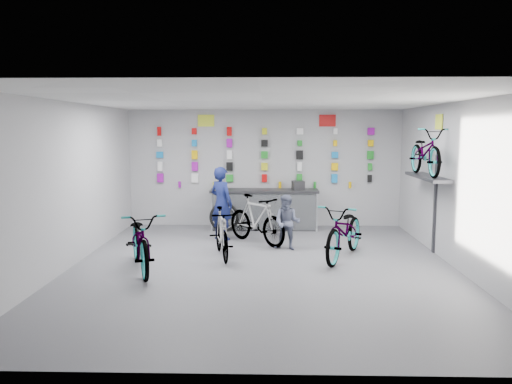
{
  "coord_description": "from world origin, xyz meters",
  "views": [
    {
      "loc": [
        0.11,
        -8.86,
        2.51
      ],
      "look_at": [
        -0.15,
        1.4,
        1.21
      ],
      "focal_mm": 35.0,
      "sensor_mm": 36.0,
      "label": 1
    }
  ],
  "objects_px": {
    "clerk": "(221,203)",
    "customer": "(287,222)",
    "bike_service": "(257,219)",
    "bike_left": "(141,240)",
    "bike_center": "(222,233)",
    "bike_right": "(345,231)",
    "counter": "(264,210)"
  },
  "relations": [
    {
      "from": "bike_left",
      "to": "bike_right",
      "type": "relative_size",
      "value": 1.0
    },
    {
      "from": "bike_service",
      "to": "customer",
      "type": "xyz_separation_m",
      "value": [
        0.65,
        -0.54,
        0.04
      ]
    },
    {
      "from": "clerk",
      "to": "bike_left",
      "type": "bearing_deg",
      "value": 102.89
    },
    {
      "from": "bike_right",
      "to": "clerk",
      "type": "xyz_separation_m",
      "value": [
        -2.56,
        1.65,
        0.28
      ]
    },
    {
      "from": "bike_right",
      "to": "bike_service",
      "type": "relative_size",
      "value": 1.17
    },
    {
      "from": "counter",
      "to": "bike_right",
      "type": "bearing_deg",
      "value": -61.0
    },
    {
      "from": "bike_center",
      "to": "customer",
      "type": "height_order",
      "value": "customer"
    },
    {
      "from": "bike_right",
      "to": "bike_service",
      "type": "height_order",
      "value": "bike_right"
    },
    {
      "from": "bike_left",
      "to": "customer",
      "type": "bearing_deg",
      "value": 10.47
    },
    {
      "from": "clerk",
      "to": "customer",
      "type": "distance_m",
      "value": 1.77
    },
    {
      "from": "counter",
      "to": "bike_right",
      "type": "height_order",
      "value": "bike_right"
    },
    {
      "from": "bike_service",
      "to": "bike_right",
      "type": "bearing_deg",
      "value": -78.1
    },
    {
      "from": "bike_left",
      "to": "bike_center",
      "type": "height_order",
      "value": "bike_left"
    },
    {
      "from": "bike_left",
      "to": "bike_service",
      "type": "distance_m",
      "value": 2.94
    },
    {
      "from": "bike_center",
      "to": "bike_service",
      "type": "bearing_deg",
      "value": 49.13
    },
    {
      "from": "bike_left",
      "to": "bike_right",
      "type": "height_order",
      "value": "bike_right"
    },
    {
      "from": "bike_center",
      "to": "clerk",
      "type": "relative_size",
      "value": 0.98
    },
    {
      "from": "bike_right",
      "to": "customer",
      "type": "distance_m",
      "value": 1.29
    },
    {
      "from": "clerk",
      "to": "customer",
      "type": "xyz_separation_m",
      "value": [
        1.46,
        -0.96,
        -0.26
      ]
    },
    {
      "from": "bike_left",
      "to": "bike_center",
      "type": "distance_m",
      "value": 1.64
    },
    {
      "from": "bike_left",
      "to": "customer",
      "type": "distance_m",
      "value": 3.11
    },
    {
      "from": "bike_service",
      "to": "clerk",
      "type": "xyz_separation_m",
      "value": [
        -0.81,
        0.42,
        0.29
      ]
    },
    {
      "from": "bike_right",
      "to": "clerk",
      "type": "bearing_deg",
      "value": 172.08
    },
    {
      "from": "bike_center",
      "to": "bike_service",
      "type": "distance_m",
      "value": 1.39
    },
    {
      "from": "bike_service",
      "to": "customer",
      "type": "relative_size",
      "value": 1.55
    },
    {
      "from": "bike_left",
      "to": "clerk",
      "type": "bearing_deg",
      "value": 44.37
    },
    {
      "from": "bike_right",
      "to": "clerk",
      "type": "relative_size",
      "value": 1.25
    },
    {
      "from": "counter",
      "to": "bike_center",
      "type": "distance_m",
      "value": 2.97
    },
    {
      "from": "bike_left",
      "to": "bike_center",
      "type": "relative_size",
      "value": 1.28
    },
    {
      "from": "counter",
      "to": "bike_service",
      "type": "relative_size",
      "value": 1.51
    },
    {
      "from": "bike_left",
      "to": "bike_center",
      "type": "bearing_deg",
      "value": 13.71
    },
    {
      "from": "bike_right",
      "to": "bike_service",
      "type": "xyz_separation_m",
      "value": [
        -1.75,
        1.23,
        -0.01
      ]
    }
  ]
}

